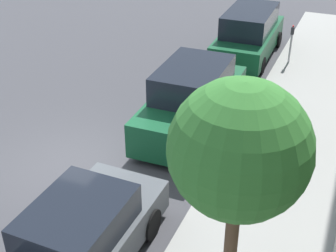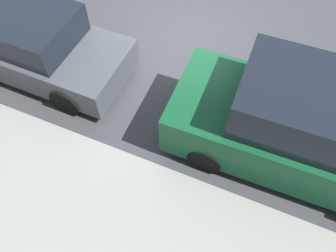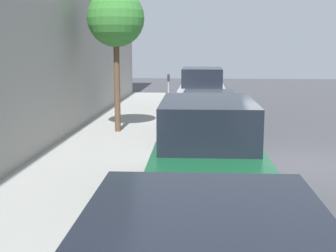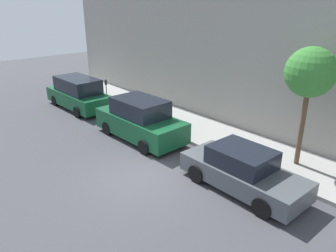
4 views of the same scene
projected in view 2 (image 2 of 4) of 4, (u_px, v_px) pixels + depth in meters
name	position (u px, v px, depth m)	size (l,w,h in m)	color
ground_plane	(188.00, 42.00, 8.28)	(60.00, 60.00, 0.00)	#424247
sidewalk	(84.00, 226.00, 5.67)	(3.10, 32.00, 0.15)	#9E9E99
parked_sedan_second	(30.00, 43.00, 7.23)	(1.92, 4.52, 1.54)	#4C5156
parked_suv_third	(306.00, 129.00, 5.75)	(2.08, 4.84, 1.98)	#14512D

